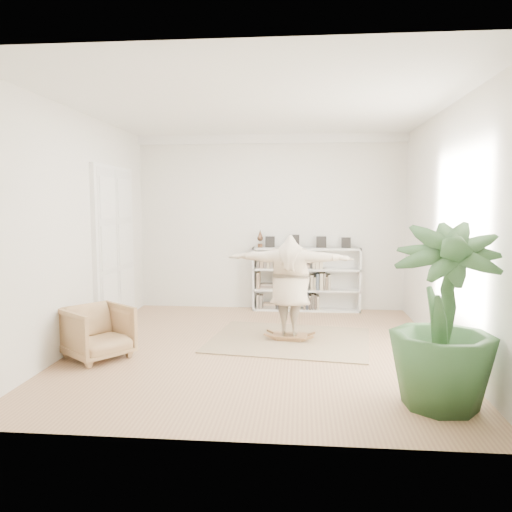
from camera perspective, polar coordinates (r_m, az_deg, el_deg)
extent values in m
plane|color=#9B6F50|center=(7.72, 0.21, -10.53)|extent=(6.00, 6.00, 0.00)
plane|color=silver|center=(10.40, 1.67, 3.81)|extent=(5.50, 0.00, 5.50)
plane|color=silver|center=(4.44, -3.18, 0.86)|extent=(5.50, 0.00, 5.50)
plane|color=silver|center=(8.13, -19.50, 2.86)|extent=(0.00, 6.00, 6.00)
plane|color=silver|center=(7.68, 21.15, 2.63)|extent=(0.00, 6.00, 6.00)
plane|color=white|center=(7.53, 0.22, 16.73)|extent=(6.00, 6.00, 0.00)
cube|color=white|center=(10.42, 1.68, 13.24)|extent=(5.50, 0.12, 0.18)
cube|color=white|center=(9.33, -15.87, 0.87)|extent=(0.08, 1.78, 2.92)
cube|color=silver|center=(8.96, -16.66, 0.64)|extent=(0.06, 0.78, 2.80)
cube|color=silver|center=(9.70, -14.91, 1.09)|extent=(0.06, 0.78, 2.80)
cube|color=silver|center=(10.34, -0.24, -2.60)|extent=(0.04, 0.35, 1.30)
cube|color=silver|center=(10.36, 11.75, -2.71)|extent=(0.04, 0.35, 1.30)
cube|color=silver|center=(10.45, 5.75, -2.54)|extent=(2.20, 0.04, 1.30)
cube|color=silver|center=(10.41, 5.72, -6.10)|extent=(2.20, 0.35, 0.04)
cube|color=silver|center=(10.33, 5.74, -3.88)|extent=(2.20, 0.35, 0.04)
cube|color=silver|center=(10.27, 5.77, -1.51)|extent=(2.20, 0.35, 0.04)
cube|color=silver|center=(10.22, 5.79, 0.82)|extent=(2.20, 0.35, 0.04)
cube|color=black|center=(10.28, 1.61, 1.66)|extent=(0.18, 0.07, 0.24)
cube|color=black|center=(10.26, 4.40, 1.64)|extent=(0.18, 0.07, 0.24)
cube|color=black|center=(10.27, 7.48, 1.61)|extent=(0.18, 0.07, 0.24)
cube|color=black|center=(10.30, 10.26, 1.58)|extent=(0.18, 0.07, 0.24)
imported|color=tan|center=(7.51, -17.64, -8.30)|extent=(1.15, 1.15, 0.76)
cube|color=tan|center=(8.17, 3.87, -9.54)|extent=(2.74, 2.31, 0.02)
cube|color=brown|center=(8.15, 3.87, -9.06)|extent=(0.59, 0.40, 0.03)
cube|color=brown|center=(8.16, 3.87, -9.32)|extent=(0.38, 0.10, 0.04)
cube|color=brown|center=(8.16, 3.87, -9.32)|extent=(0.38, 0.10, 0.04)
cube|color=brown|center=(8.15, 3.87, -9.06)|extent=(0.22, 0.08, 0.11)
cube|color=brown|center=(8.15, 3.87, -9.06)|extent=(0.22, 0.08, 0.11)
imported|color=#BDA98D|center=(7.97, 3.91, -3.06)|extent=(2.04, 0.79, 1.61)
imported|color=#2C5229|center=(5.73, 20.60, -6.44)|extent=(1.30, 1.30, 2.00)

